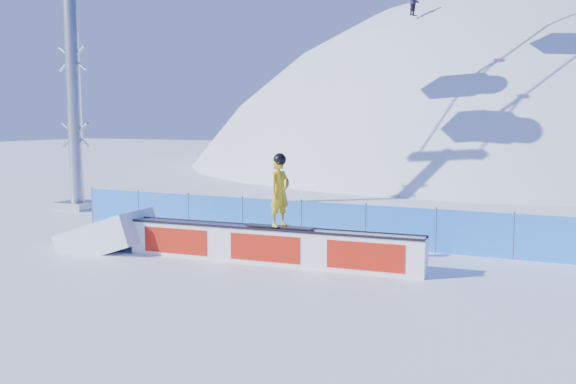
% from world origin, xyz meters
% --- Properties ---
extents(ground, '(160.00, 160.00, 0.00)m').
position_xyz_m(ground, '(0.00, 0.00, 0.00)').
color(ground, white).
rests_on(ground, ground).
extents(snow_hill, '(64.00, 64.00, 64.00)m').
position_xyz_m(snow_hill, '(0.00, 42.00, -18.00)').
color(snow_hill, white).
rests_on(snow_hill, ground).
extents(safety_fence, '(22.05, 0.05, 1.30)m').
position_xyz_m(safety_fence, '(0.00, 4.50, 0.60)').
color(safety_fence, '#2378F2').
rests_on(safety_fence, ground).
extents(rail_box, '(7.90, 1.00, 0.95)m').
position_xyz_m(rail_box, '(-2.54, 1.39, 0.47)').
color(rail_box, white).
rests_on(rail_box, ground).
extents(snow_ramp, '(2.63, 1.73, 1.59)m').
position_xyz_m(snow_ramp, '(-7.46, 1.12, 0.00)').
color(snow_ramp, white).
rests_on(snow_ramp, ground).
extents(snowboarder, '(1.79, 0.72, 1.85)m').
position_xyz_m(snowboarder, '(-2.23, 1.41, 1.86)').
color(snowboarder, black).
rests_on(snowboarder, rail_box).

